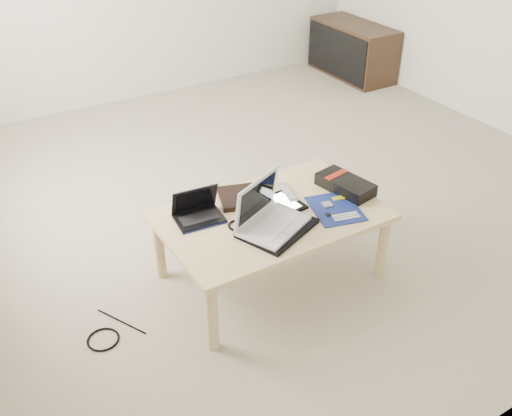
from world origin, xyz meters
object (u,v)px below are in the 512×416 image
coffee_table (271,221)px  media_cabinet (352,50)px  white_laptop (268,216)px  gpu_box (345,185)px  netbook (198,212)px

coffee_table → media_cabinet: (2.33, 2.21, -0.10)m
white_laptop → gpu_box: bearing=9.3°
media_cabinet → gpu_box: size_ratio=2.72×
media_cabinet → gpu_box: bearing=-130.1°
coffee_table → white_laptop: size_ratio=2.80×
coffee_table → media_cabinet: size_ratio=1.22×
coffee_table → gpu_box: bearing=-1.4°
coffee_table → gpu_box: gpu_box is taller
netbook → white_laptop: (0.25, -0.25, 0.03)m
media_cabinet → white_laptop: 3.36m
media_cabinet → white_laptop: size_ratio=2.29×
netbook → coffee_table: bearing=-24.0°
netbook → white_laptop: bearing=-45.0°
white_laptop → coffee_table: bearing=50.0°
media_cabinet → netbook: bearing=-142.3°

